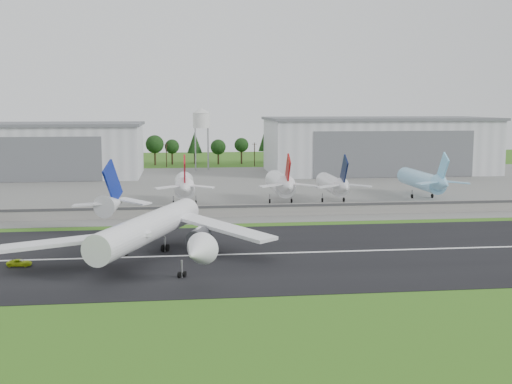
{
  "coord_description": "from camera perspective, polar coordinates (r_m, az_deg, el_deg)",
  "views": [
    {
      "loc": [
        -15.56,
        -119.99,
        31.08
      ],
      "look_at": [
        3.6,
        40.0,
        9.0
      ],
      "focal_mm": 45.0,
      "sensor_mm": 36.0,
      "label": 1
    }
  ],
  "objects": [
    {
      "name": "water_tower",
      "position": [
        305.24,
        -4.88,
        6.55
      ],
      "size": [
        8.4,
        8.4,
        29.4
      ],
      "color": "#99999E",
      "rests_on": "ground"
    },
    {
      "name": "parked_jet_red_a",
      "position": [
        198.13,
        -6.37,
        0.57
      ],
      "size": [
        7.36,
        31.29,
        16.83
      ],
      "color": "white",
      "rests_on": "ground"
    },
    {
      "name": "utility_poles",
      "position": [
        321.87,
        -4.03,
        2.24
      ],
      "size": [
        230.0,
        3.0,
        12.0
      ],
      "primitive_type": null,
      "color": "black",
      "rests_on": "ground"
    },
    {
      "name": "ground",
      "position": [
        124.92,
        0.55,
        -6.6
      ],
      "size": [
        600.0,
        600.0,
        0.0
      ],
      "primitive_type": "plane",
      "color": "#2F5D16",
      "rests_on": "ground"
    },
    {
      "name": "main_airliner",
      "position": [
        132.35,
        -9.43,
        -3.72
      ],
      "size": [
        53.37,
        57.27,
        18.17
      ],
      "rotation": [
        0.0,
        0.0,
        2.77
      ],
      "color": "white",
      "rests_on": "runway"
    },
    {
      "name": "apron",
      "position": [
        242.49,
        -3.09,
        0.44
      ],
      "size": [
        320.0,
        150.0,
        0.1
      ],
      "primitive_type": "cube",
      "color": "slate",
      "rests_on": "ground"
    },
    {
      "name": "hangar_west",
      "position": [
        292.75,
        -19.57,
        3.54
      ],
      "size": [
        97.0,
        44.0,
        23.2
      ],
      "color": "silver",
      "rests_on": "ground"
    },
    {
      "name": "treeline",
      "position": [
        336.79,
        -4.15,
        2.49
      ],
      "size": [
        320.0,
        16.0,
        22.0
      ],
      "primitive_type": null,
      "color": "black",
      "rests_on": "ground"
    },
    {
      "name": "hangar_east",
      "position": [
        299.52,
        10.81,
        4.13
      ],
      "size": [
        102.0,
        47.0,
        25.2
      ],
      "color": "silver",
      "rests_on": "ground"
    },
    {
      "name": "ground_vehicle",
      "position": [
        132.57,
        -20.28,
        -5.92
      ],
      "size": [
        4.74,
        2.31,
        1.3
      ],
      "primitive_type": "imported",
      "rotation": [
        0.0,
        0.0,
        1.54
      ],
      "color": "#CDE91B",
      "rests_on": "runway"
    },
    {
      "name": "parked_jet_navy",
      "position": [
        203.96,
        6.99,
        0.66
      ],
      "size": [
        7.36,
        31.29,
        16.42
      ],
      "color": "silver",
      "rests_on": "ground"
    },
    {
      "name": "blast_fence",
      "position": [
        178.09,
        -1.72,
        -1.66
      ],
      "size": [
        240.0,
        0.61,
        3.5
      ],
      "color": "gray",
      "rests_on": "ground"
    },
    {
      "name": "runway_centerline",
      "position": [
        134.53,
        -0.0,
        -5.51
      ],
      "size": [
        220.0,
        1.0,
        0.02
      ],
      "primitive_type": "cube",
      "color": "white",
      "rests_on": "runway"
    },
    {
      "name": "parked_jet_red_b",
      "position": [
        200.62,
        2.28,
        0.72
      ],
      "size": [
        7.36,
        31.29,
        16.89
      ],
      "color": "silver",
      "rests_on": "ground"
    },
    {
      "name": "runway",
      "position": [
        134.54,
        -0.0,
        -5.53
      ],
      "size": [
        320.0,
        60.0,
        0.1
      ],
      "primitive_type": "cube",
      "color": "black",
      "rests_on": "ground"
    },
    {
      "name": "parked_jet_skyblue",
      "position": [
        218.3,
        14.74,
        0.99
      ],
      "size": [
        7.36,
        37.29,
        16.71
      ],
      "color": "#86C3E8",
      "rests_on": "ground"
    }
  ]
}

